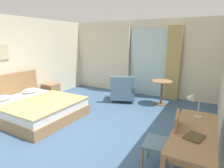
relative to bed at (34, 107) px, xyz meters
name	(u,v)px	position (x,y,z in m)	size (l,w,h in m)	color
ground	(74,138)	(1.57, -0.31, -0.30)	(5.89, 7.85, 0.10)	#426084
wall_back	(139,58)	(1.57, 3.35, 1.05)	(5.49, 0.12, 2.60)	beige
balcony_glass_door	(148,63)	(1.93, 3.27, 0.90)	(1.29, 0.02, 2.29)	silver
curtain_panel_left	(124,61)	(1.07, 3.17, 0.94)	(0.37, 0.10, 2.37)	beige
curtain_panel_right	(173,64)	(2.80, 3.17, 0.94)	(0.44, 0.10, 2.37)	tan
bed	(34,107)	(0.00, 0.00, 0.00)	(2.20, 1.84, 1.02)	#9E754C
nightstand	(51,91)	(-0.79, 1.34, 0.00)	(0.47, 0.41, 0.50)	#9E754C
writing_desk	(194,136)	(3.83, -0.40, 0.40)	(0.56, 1.56, 0.73)	#9E754C
desk_chair	(166,139)	(3.46, -0.44, 0.26)	(0.51, 0.49, 0.94)	slate
desk_lamp	(193,99)	(3.73, 0.11, 0.78)	(0.26, 0.17, 0.42)	#B7B2A8
closed_book	(194,137)	(3.84, -0.63, 0.50)	(0.20, 0.25, 0.02)	brown
armchair_by_window	(123,91)	(1.49, 2.21, 0.09)	(0.95, 0.95, 0.86)	slate
round_cafe_table	(162,87)	(2.65, 2.48, 0.29)	(0.60, 0.60, 0.74)	#9E754C
framed_picture	(3,52)	(-1.04, 0.00, 1.37)	(0.03, 0.30, 0.40)	beige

